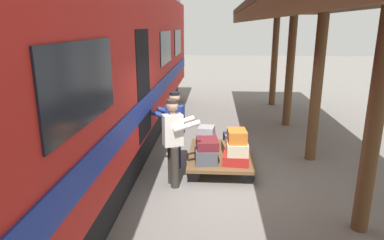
% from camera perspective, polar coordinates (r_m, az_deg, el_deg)
% --- Properties ---
extents(ground_plane, '(60.00, 60.00, 0.00)m').
position_cam_1_polar(ground_plane, '(6.91, 6.76, -10.45)').
color(ground_plane, slate).
extents(platform_canopy, '(3.20, 15.10, 3.56)m').
position_cam_1_polar(platform_canopy, '(6.59, 24.27, 16.23)').
color(platform_canopy, brown).
rests_on(platform_canopy, ground_plane).
extents(train_car, '(3.03, 16.62, 4.00)m').
position_cam_1_polar(train_car, '(6.88, -20.44, 6.59)').
color(train_car, '#B21E19').
rests_on(train_car, ground_plane).
extents(luggage_cart, '(1.36, 1.90, 0.33)m').
position_cam_1_polar(luggage_cart, '(7.52, 4.75, -5.87)').
color(luggage_cart, brown).
rests_on(luggage_cart, ground_plane).
extents(suitcase_slate_roller, '(0.48, 0.56, 0.29)m').
position_cam_1_polar(suitcase_slate_roller, '(6.96, 2.31, -5.91)').
color(suitcase_slate_roller, '#4C515B').
rests_on(suitcase_slate_roller, luggage_cart).
extents(suitcase_brown_leather, '(0.58, 0.64, 0.22)m').
position_cam_1_polar(suitcase_brown_leather, '(7.47, 7.13, -4.80)').
color(suitcase_brown_leather, brown).
rests_on(suitcase_brown_leather, luggage_cart).
extents(suitcase_red_plastic, '(0.56, 0.56, 0.20)m').
position_cam_1_polar(suitcase_red_plastic, '(6.99, 7.35, -6.36)').
color(suitcase_red_plastic, '#AD231E').
rests_on(suitcase_red_plastic, luggage_cart).
extents(suitcase_olive_duffel, '(0.49, 0.55, 0.17)m').
position_cam_1_polar(suitcase_olive_duffel, '(7.47, 2.42, -4.89)').
color(suitcase_olive_duffel, brown).
rests_on(suitcase_olive_duffel, luggage_cart).
extents(suitcase_navy_fabric, '(0.49, 0.55, 0.26)m').
position_cam_1_polar(suitcase_navy_fabric, '(7.96, 6.93, -3.34)').
color(suitcase_navy_fabric, navy).
rests_on(suitcase_navy_fabric, luggage_cart).
extents(suitcase_burgundy_valise, '(0.44, 0.53, 0.30)m').
position_cam_1_polar(suitcase_burgundy_valise, '(7.94, 2.53, -3.15)').
color(suitcase_burgundy_valise, maroon).
rests_on(suitcase_burgundy_valise, luggage_cart).
extents(suitcase_tan_vintage, '(0.39, 0.43, 0.16)m').
position_cam_1_polar(suitcase_tan_vintage, '(7.40, 7.04, -3.44)').
color(suitcase_tan_vintage, tan).
rests_on(suitcase_tan_vintage, suitcase_brown_leather).
extents(suitcase_cream_canvas, '(0.42, 0.49, 0.24)m').
position_cam_1_polar(suitcase_cream_canvas, '(6.91, 7.55, -4.68)').
color(suitcase_cream_canvas, beige).
rests_on(suitcase_cream_canvas, suitcase_red_plastic).
extents(suitcase_orange_carryall, '(0.39, 0.49, 0.25)m').
position_cam_1_polar(suitcase_orange_carryall, '(6.86, 7.49, -2.66)').
color(suitcase_orange_carryall, '#CC6B23').
rests_on(suitcase_orange_carryall, suitcase_cream_canvas).
extents(suitcase_gray_aluminum, '(0.40, 0.44, 0.15)m').
position_cam_1_polar(suitcase_gray_aluminum, '(7.86, 2.41, -1.64)').
color(suitcase_gray_aluminum, '#9EA0A5').
rests_on(suitcase_gray_aluminum, suitcase_burgundy_valise).
extents(suitcase_maroon_trunk, '(0.48, 0.56, 0.18)m').
position_cam_1_polar(suitcase_maroon_trunk, '(6.91, 2.55, -3.96)').
color(suitcase_maroon_trunk, maroon).
rests_on(suitcase_maroon_trunk, suitcase_slate_roller).
extents(porter_in_overalls, '(0.73, 0.56, 1.70)m').
position_cam_1_polar(porter_in_overalls, '(7.20, -2.99, -1.39)').
color(porter_in_overalls, navy).
rests_on(porter_in_overalls, ground_plane).
extents(porter_by_door, '(0.74, 0.59, 1.70)m').
position_cam_1_polar(porter_by_door, '(6.48, -3.03, -3.32)').
color(porter_by_door, '#332D28').
rests_on(porter_by_door, ground_plane).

